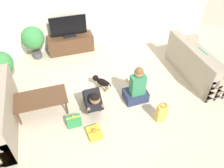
# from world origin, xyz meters

# --- Properties ---
(ground_plane) EXTENTS (16.00, 16.00, 0.00)m
(ground_plane) POSITION_xyz_m (0.00, 0.00, 0.00)
(ground_plane) COLOR beige
(wall_back) EXTENTS (8.40, 0.06, 2.60)m
(wall_back) POSITION_xyz_m (0.00, 2.63, 1.30)
(wall_back) COLOR white
(wall_back) RESTS_ON ground_plane
(sofa_right) EXTENTS (0.86, 1.94, 0.86)m
(sofa_right) POSITION_xyz_m (2.42, 0.21, 0.31)
(sofa_right) COLOR tan
(sofa_right) RESTS_ON ground_plane
(coffee_table) EXTENTS (1.09, 0.60, 0.40)m
(coffee_table) POSITION_xyz_m (-1.50, 0.11, 0.36)
(coffee_table) COLOR brown
(coffee_table) RESTS_ON ground_plane
(tv_console) EXTENTS (1.31, 0.46, 0.49)m
(tv_console) POSITION_xyz_m (-0.51, 2.33, 0.25)
(tv_console) COLOR brown
(tv_console) RESTS_ON ground_plane
(tv) EXTENTS (1.02, 0.20, 0.61)m
(tv) POSITION_xyz_m (-0.51, 2.33, 0.76)
(tv) COLOR black
(tv) RESTS_ON tv_console
(potted_plant_corner_left) EXTENTS (0.58, 0.58, 0.95)m
(potted_plant_corner_left) POSITION_xyz_m (-2.27, 1.24, 0.63)
(potted_plant_corner_left) COLOR #336B84
(potted_plant_corner_left) RESTS_ON ground_plane
(potted_plant_back_left) EXTENTS (0.62, 0.62, 0.94)m
(potted_plant_back_left) POSITION_xyz_m (-1.51, 2.28, 0.61)
(potted_plant_back_left) COLOR #4C4C51
(potted_plant_back_left) RESTS_ON ground_plane
(person_kneeling) EXTENTS (0.35, 0.79, 0.78)m
(person_kneeling) POSITION_xyz_m (-0.46, -0.25, 0.35)
(person_kneeling) COLOR #23232D
(person_kneeling) RESTS_ON ground_plane
(person_sitting) EXTENTS (0.53, 0.48, 0.95)m
(person_sitting) POSITION_xyz_m (0.56, -0.18, 0.35)
(person_sitting) COLOR #283351
(person_sitting) RESTS_ON ground_plane
(dog) EXTENTS (0.37, 0.43, 0.33)m
(dog) POSITION_xyz_m (-0.10, 0.44, 0.22)
(dog) COLOR black
(dog) RESTS_ON ground_plane
(gift_box_a) EXTENTS (0.30, 0.18, 0.28)m
(gift_box_a) POSITION_xyz_m (-0.93, -0.48, 0.12)
(gift_box_a) COLOR #2D934C
(gift_box_a) RESTS_ON ground_plane
(gift_box_b) EXTENTS (0.30, 0.35, 0.17)m
(gift_box_b) POSITION_xyz_m (-0.59, -0.84, 0.06)
(gift_box_b) COLOR yellow
(gift_box_b) RESTS_ON ground_plane
(gift_bag_a) EXTENTS (0.21, 0.14, 0.46)m
(gift_bag_a) POSITION_xyz_m (0.83, -0.89, 0.22)
(gift_bag_a) COLOR #E5B74C
(gift_bag_a) RESTS_ON ground_plane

